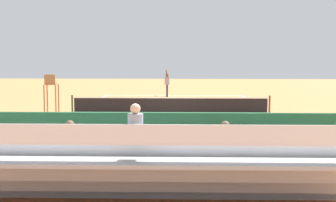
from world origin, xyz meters
name	(u,v)px	position (x,y,z in m)	size (l,w,h in m)	color
ground_plane	(170,116)	(0.00, 0.00, 0.00)	(60.00, 60.00, 0.00)	#D17542
court_line_markings	(170,116)	(0.00, -0.04, 0.00)	(10.10, 22.20, 0.01)	white
tennis_net	(170,106)	(0.00, 0.00, 0.50)	(10.30, 0.10, 1.07)	black
backdrop_wall	(156,154)	(0.00, 14.00, 1.00)	(18.00, 0.16, 2.00)	#235633
bleacher_stand	(159,170)	(-0.13, 15.32, 0.92)	(9.06, 2.40, 2.48)	#9EA0A5
umpire_chair	(51,90)	(6.20, -0.01, 1.31)	(0.67, 0.67, 2.14)	olive
courtside_bench	(255,165)	(-2.50, 13.27, 0.56)	(1.80, 0.40, 0.93)	#9E754C
equipment_bag	(178,180)	(-0.54, 13.40, 0.18)	(0.90, 0.36, 0.36)	#334C8C
tennis_player	(167,83)	(0.48, -10.01, 1.02)	(0.37, 0.54, 1.93)	navy
tennis_racket	(158,96)	(1.10, -10.19, 0.01)	(0.53, 0.50, 0.03)	black
tennis_ball_near	(199,98)	(-1.79, -9.02, 0.03)	(0.07, 0.07, 0.07)	#CCDB33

